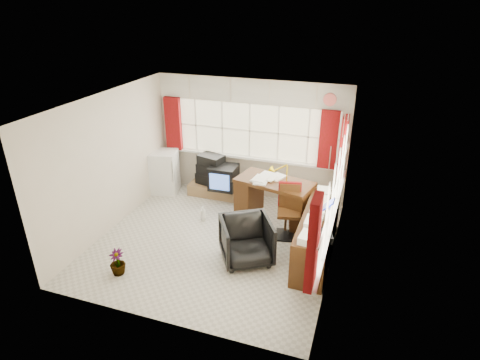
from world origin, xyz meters
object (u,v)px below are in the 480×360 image
object	(u,v)px
desk	(274,198)
task_chair	(289,208)
radiator	(247,199)
office_chair	(246,241)
crt_tv	(223,177)
tv_bench	(221,190)
desk_lamp	(287,171)
mini_fridge	(165,172)
credenza	(317,234)

from	to	relation	value
desk	task_chair	bearing A→B (deg)	-47.27
radiator	office_chair	bearing A→B (deg)	-72.81
crt_tv	office_chair	bearing A→B (deg)	-59.59
tv_bench	desk_lamp	bearing A→B (deg)	-26.25
mini_fridge	credenza	bearing A→B (deg)	-20.74
office_chair	credenza	size ratio (longest dim) A/B	0.40
desk_lamp	office_chair	xyz separation A→B (m)	(-0.35, -1.26, -0.76)
tv_bench	task_chair	bearing A→B (deg)	-31.13
radiator	mini_fridge	world-z (taller)	mini_fridge
desk_lamp	radiator	xyz separation A→B (m)	(-0.85, 0.36, -0.88)
task_chair	crt_tv	xyz separation A→B (m)	(-1.60, 0.91, -0.02)
desk_lamp	radiator	distance (m)	1.28
office_chair	tv_bench	size ratio (longest dim) A/B	0.58
desk_lamp	mini_fridge	world-z (taller)	desk_lamp
desk_lamp	crt_tv	xyz separation A→B (m)	(-1.47, 0.66, -0.62)
task_chair	tv_bench	size ratio (longest dim) A/B	0.71
task_chair	radiator	size ratio (longest dim) A/B	1.66
desk	mini_fridge	distance (m)	2.60
office_chair	radiator	size ratio (longest dim) A/B	1.36
task_chair	office_chair	size ratio (longest dim) A/B	1.22
desk	office_chair	bearing A→B (deg)	-93.64
crt_tv	tv_bench	bearing A→B (deg)	130.32
credenza	mini_fridge	xyz separation A→B (m)	(-3.53, 1.34, 0.07)
tv_bench	desk	bearing A→B (deg)	-25.03
desk	credenza	distance (m)	1.32
desk	crt_tv	world-z (taller)	desk
desk	mini_fridge	size ratio (longest dim) A/B	1.66
desk	credenza	xyz separation A→B (m)	(0.96, -0.90, -0.06)
office_chair	radiator	xyz separation A→B (m)	(-0.50, 1.62, -0.13)
radiator	mini_fridge	size ratio (longest dim) A/B	0.64
desk_lamp	task_chair	distance (m)	0.66
task_chair	mini_fridge	size ratio (longest dim) A/B	1.07
crt_tv	desk	bearing A→B (deg)	-22.24
radiator	crt_tv	xyz separation A→B (m)	(-0.63, 0.30, 0.26)
radiator	tv_bench	world-z (taller)	radiator
desk	office_chair	xyz separation A→B (m)	(-0.09, -1.42, -0.09)
desk_lamp	mini_fridge	bearing A→B (deg)	168.16
desk	credenza	bearing A→B (deg)	-43.28
desk	radiator	bearing A→B (deg)	161.48
credenza	crt_tv	world-z (taller)	credenza
desk	tv_bench	bearing A→B (deg)	154.97
radiator	credenza	size ratio (longest dim) A/B	0.30
radiator	credenza	distance (m)	1.91
task_chair	tv_bench	bearing A→B (deg)	148.87
desk	radiator	distance (m)	0.66
mini_fridge	radiator	bearing A→B (deg)	-6.73
desk	office_chair	world-z (taller)	desk
desk_lamp	tv_bench	xyz separation A→B (m)	(-1.57, 0.78, -1.00)
tv_bench	crt_tv	bearing A→B (deg)	-49.68
tv_bench	mini_fridge	xyz separation A→B (m)	(-1.25, -0.18, 0.34)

